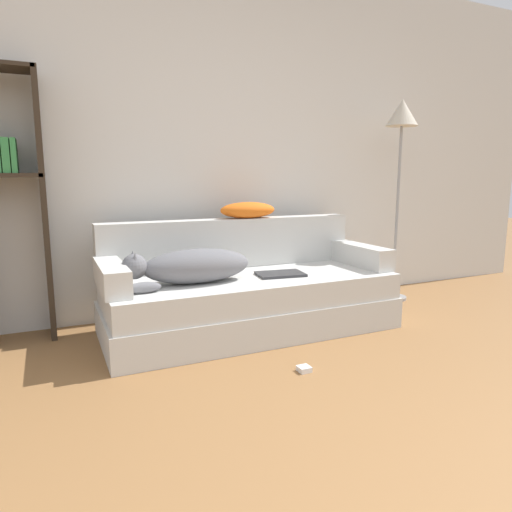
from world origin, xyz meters
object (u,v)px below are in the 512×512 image
(couch, at_px, (250,303))
(dog, at_px, (191,266))
(bookshelf, at_px, (7,190))
(floor_lamp, at_px, (401,133))
(throw_pillow, at_px, (248,210))
(power_adapter, at_px, (304,369))
(laptop, at_px, (280,274))

(couch, bearing_deg, dog, -172.14)
(bookshelf, relative_size, floor_lamp, 1.02)
(throw_pillow, height_order, bookshelf, bookshelf)
(couch, xyz_separation_m, power_adapter, (-0.02, -0.76, -0.18))
(laptop, relative_size, floor_lamp, 0.20)
(laptop, bearing_deg, couch, 163.71)
(floor_lamp, bearing_deg, bookshelf, 175.75)
(bookshelf, bearing_deg, laptop, -17.97)
(dog, bearing_deg, laptop, -2.23)
(floor_lamp, bearing_deg, couch, -171.06)
(power_adapter, bearing_deg, floor_lamp, 33.79)
(bookshelf, bearing_deg, floor_lamp, -4.25)
(floor_lamp, xyz_separation_m, power_adapter, (-1.49, -1.00, -1.40))
(couch, distance_m, dog, 0.53)
(dog, xyz_separation_m, floor_lamp, (1.90, 0.29, 0.92))
(throw_pillow, height_order, floor_lamp, floor_lamp)
(couch, xyz_separation_m, floor_lamp, (1.47, 0.23, 1.22))
(bookshelf, distance_m, power_adapter, 2.11)
(floor_lamp, bearing_deg, laptop, -166.18)
(couch, distance_m, laptop, 0.29)
(floor_lamp, bearing_deg, throw_pillow, 175.43)
(throw_pillow, bearing_deg, dog, -144.77)
(bookshelf, xyz_separation_m, floor_lamp, (2.92, -0.22, 0.44))
(laptop, xyz_separation_m, bookshelf, (-1.64, 0.53, 0.58))
(laptop, height_order, throw_pillow, throw_pillow)
(couch, distance_m, floor_lamp, 1.93)
(laptop, distance_m, bookshelf, 1.82)
(floor_lamp, distance_m, power_adapter, 2.27)
(couch, xyz_separation_m, throw_pillow, (0.13, 0.34, 0.62))
(laptop, height_order, power_adapter, laptop)
(dog, bearing_deg, power_adapter, -59.53)
(dog, relative_size, throw_pillow, 1.90)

